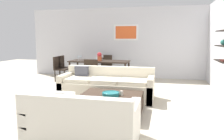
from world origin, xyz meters
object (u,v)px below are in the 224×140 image
dining_chair_head (106,65)px  wine_glass_left_near (78,57)px  sofa_beige (107,87)px  centerpiece_vase (99,56)px  dining_chair_left_far (64,66)px  wine_glass_foot (96,58)px  loveseat_white (83,123)px  coffee_table (110,104)px  decorative_bowl (111,94)px  dining_chair_foot (92,71)px  dining_chair_left_near (60,67)px  candle_jar (121,93)px  wine_glass_left_far (81,56)px  dining_table (100,63)px  wine_glass_head (102,56)px

dining_chair_head → wine_glass_left_near: (-0.74, -0.93, 0.37)m
sofa_beige → centerpiece_vase: (-0.80, 2.02, 0.60)m
dining_chair_left_far → centerpiece_vase: bearing=-6.4°
sofa_beige → wine_glass_foot: wine_glass_foot is taller
sofa_beige → loveseat_white: same height
coffee_table → decorative_bowl: bearing=-65.6°
sofa_beige → decorative_bowl: (0.40, -1.20, 0.13)m
coffee_table → wine_glass_left_near: wine_glass_left_near is taller
dining_chair_foot → dining_chair_left_near: size_ratio=1.00×
coffee_table → candle_jar: size_ratio=13.96×
decorative_bowl → dining_chair_foot: 2.64m
loveseat_white → wine_glass_left_near: wine_glass_left_near is taller
candle_jar → dining_chair_head: dining_chair_head is taller
dining_chair_left_far → centerpiece_vase: centerpiece_vase is taller
wine_glass_left_far → dining_table: bearing=-8.0°
dining_table → dining_chair_head: dining_chair_head is taller
wine_glass_left_near → wine_glass_foot: wine_glass_left_near is taller
sofa_beige → centerpiece_vase: centerpiece_vase is taller
centerpiece_vase → sofa_beige: bearing=-68.5°
coffee_table → dining_chair_head: (-1.16, 3.97, 0.31)m
dining_chair_foot → wine_glass_foot: size_ratio=5.61×
loveseat_white → wine_glass_left_far: bearing=111.6°
coffee_table → dining_table: dining_table is taller
sofa_beige → wine_glass_head: wine_glass_head is taller
wine_glass_head → candle_jar: bearing=-68.2°
dining_chair_foot → wine_glass_foot: (-0.00, 0.47, 0.35)m
coffee_table → dining_chair_left_far: 4.23m
dining_table → dining_chair_left_near: size_ratio=2.35×
dining_chair_left_far → decorative_bowl: bearing=-52.2°
dining_chair_foot → wine_glass_left_far: bearing=128.6°
dining_chair_head → centerpiece_vase: size_ratio=3.03×
decorative_bowl → wine_glass_foot: wine_glass_foot is taller
candle_jar → dining_table: (-1.38, 3.08, 0.26)m
loveseat_white → wine_glass_foot: wine_glass_foot is taller
loveseat_white → wine_glass_left_far: wine_glass_left_far is taller
coffee_table → wine_glass_left_near: bearing=122.1°
sofa_beige → wine_glass_left_near: 2.50m
wine_glass_left_far → decorative_bowl: bearing=-59.7°
decorative_bowl → dining_table: 3.41m
dining_chair_foot → dining_chair_head: bearing=90.0°
dining_chair_left_far → wine_glass_left_near: wine_glass_left_near is taller
loveseat_white → dining_chair_head: (-1.06, 5.28, 0.21)m
sofa_beige → coffee_table: size_ratio=1.89×
wine_glass_foot → wine_glass_left_near: bearing=161.0°
loveseat_white → dining_chair_foot: bearing=106.3°
decorative_bowl → wine_glass_head: bearing=108.4°
coffee_table → wine_glass_foot: (-1.16, 2.78, 0.67)m
wine_glass_left_near → sofa_beige: bearing=-51.0°
coffee_table → centerpiece_vase: size_ratio=4.29×
wine_glass_foot → dining_chair_left_near: bearing=173.2°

